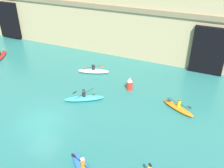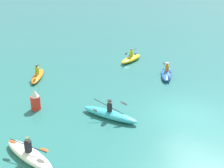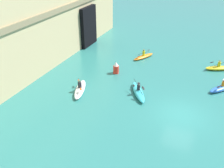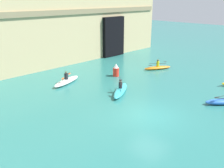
{
  "view_description": "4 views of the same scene",
  "coord_description": "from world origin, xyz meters",
  "views": [
    {
      "loc": [
        11.44,
        -11.91,
        12.72
      ],
      "look_at": [
        3.97,
        5.09,
        1.8
      ],
      "focal_mm": 40.0,
      "sensor_mm": 36.0,
      "label": 1
    },
    {
      "loc": [
        -12.45,
        11.49,
        8.82
      ],
      "look_at": [
        1.69,
        4.0,
        2.07
      ],
      "focal_mm": 50.0,
      "sensor_mm": 36.0,
      "label": 2
    },
    {
      "loc": [
        -17.03,
        -1.31,
        11.95
      ],
      "look_at": [
        0.76,
        6.41,
        0.99
      ],
      "focal_mm": 40.0,
      "sensor_mm": 36.0,
      "label": 3
    },
    {
      "loc": [
        -12.29,
        -8.69,
        7.38
      ],
      "look_at": [
        1.16,
        4.69,
        0.77
      ],
      "focal_mm": 40.0,
      "sensor_mm": 36.0,
      "label": 4
    }
  ],
  "objects": [
    {
      "name": "marker_buoy",
      "position": [
        4.7,
        7.66,
        0.6
      ],
      "size": [
        0.6,
        0.6,
        1.28
      ],
      "color": "red",
      "rests_on": "ground"
    },
    {
      "name": "kayak_yellow",
      "position": [
        9.81,
        -2.2,
        0.24
      ],
      "size": [
        1.97,
        2.87,
        1.11
      ],
      "rotation": [
        0.0,
        0.0,
        2.03
      ],
      "color": "yellow",
      "rests_on": "ground"
    },
    {
      "name": "kayak_cyan",
      "position": [
        1.63,
        4.19,
        0.24
      ],
      "size": [
        3.47,
        2.5,
        1.16
      ],
      "rotation": [
        0.0,
        0.0,
        3.68
      ],
      "color": "#33B2C6",
      "rests_on": "ground"
    },
    {
      "name": "ground_plane",
      "position": [
        0.0,
        0.0,
        0.0
      ],
      "size": [
        120.0,
        120.0,
        0.0
      ],
      "primitive_type": "plane",
      "color": "#28706B"
    },
    {
      "name": "kayak_blue",
      "position": [
        5.46,
        -2.77,
        0.24
      ],
      "size": [
        2.97,
        2.55,
        1.09
      ],
      "rotation": [
        0.0,
        0.0,
        2.48
      ],
      "color": "blue",
      "rests_on": "ground"
    },
    {
      "name": "kayak_white",
      "position": [
        -0.06,
        9.27,
        0.24
      ],
      "size": [
        3.5,
        1.89,
        1.14
      ],
      "rotation": [
        0.0,
        0.0,
        0.33
      ],
      "color": "white",
      "rests_on": "ground"
    },
    {
      "name": "kayak_orange",
      "position": [
        9.66,
        6.18,
        0.22
      ],
      "size": [
        3.03,
        2.02,
        1.09
      ],
      "rotation": [
        0.0,
        0.0,
        5.8
      ],
      "color": "orange",
      "rests_on": "ground"
    }
  ]
}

